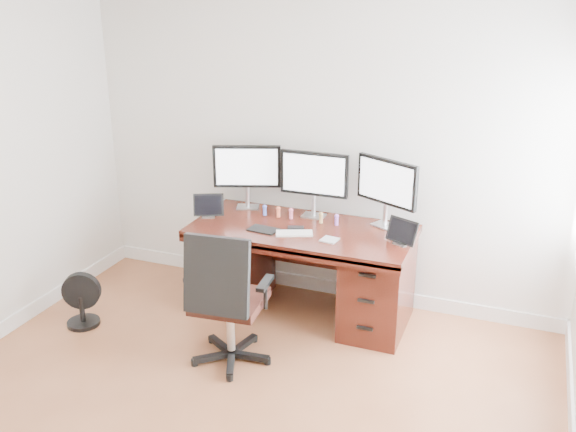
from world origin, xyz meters
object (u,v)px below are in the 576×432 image
(floor_fan, at_px, (81,301))
(monitor_center, at_px, (314,176))
(office_chair, at_px, (228,321))
(keyboard, at_px, (294,233))
(desk, at_px, (303,267))

(floor_fan, distance_m, monitor_center, 2.05)
(office_chair, distance_m, floor_fan, 1.30)
(keyboard, bearing_deg, desk, 64.99)
(floor_fan, xyz_separation_m, keyboard, (1.52, 0.62, 0.55))
(desk, bearing_deg, monitor_center, 90.00)
(floor_fan, relative_size, monitor_center, 0.78)
(desk, relative_size, floor_fan, 3.94)
(desk, height_order, monitor_center, monitor_center)
(keyboard, bearing_deg, floor_fan, -179.75)
(office_chair, xyz_separation_m, monitor_center, (0.24, 1.10, 0.75))
(desk, bearing_deg, office_chair, -105.49)
(floor_fan, xyz_separation_m, monitor_center, (1.53, 1.04, 0.88))
(desk, height_order, floor_fan, desk)
(desk, height_order, office_chair, office_chair)
(desk, relative_size, office_chair, 1.68)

